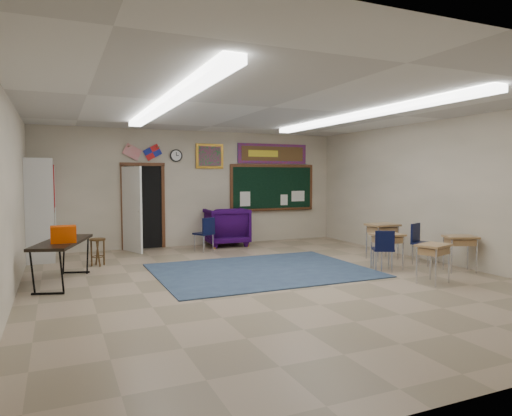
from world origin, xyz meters
name	(u,v)px	position (x,y,z in m)	size (l,w,h in m)	color
floor	(270,280)	(0.00, 0.00, 0.00)	(9.00, 9.00, 0.00)	gray
back_wall	(197,188)	(0.00, 4.50, 1.50)	(8.00, 0.04, 3.00)	beige
front_wall	(504,215)	(0.00, -4.50, 1.50)	(8.00, 0.04, 3.00)	beige
left_wall	(8,200)	(-4.00, 0.00, 1.50)	(0.04, 9.00, 3.00)	beige
right_wall	(444,192)	(4.00, 0.00, 1.50)	(0.04, 9.00, 3.00)	beige
ceiling	(270,107)	(0.00, 0.00, 3.00)	(8.00, 9.00, 0.04)	silver
area_rug	(262,270)	(0.20, 0.80, 0.01)	(4.00, 3.00, 0.02)	#334B62
fluorescent_strips	(270,111)	(0.00, 0.00, 2.94)	(3.86, 6.00, 0.10)	white
doorway	(140,207)	(-1.50, 4.35, 1.06)	(1.10, 0.89, 2.16)	black
chalkboard	(273,189)	(2.20, 4.46, 1.46)	(2.55, 0.14, 1.30)	#512C17
bulletin_board	(273,154)	(2.20, 4.47, 2.45)	(2.10, 0.05, 0.55)	red
framed_art_print	(210,156)	(0.35, 4.47, 2.35)	(0.75, 0.05, 0.65)	#95671C
wall_clock	(176,156)	(-0.55, 4.47, 2.35)	(0.32, 0.05, 0.32)	black
wall_flags	(143,150)	(-1.40, 4.44, 2.48)	(1.16, 0.06, 0.70)	red
storage_cabinet	(41,210)	(-3.71, 3.85, 1.10)	(0.59, 1.25, 2.20)	beige
wingback_armchair	(226,227)	(0.67, 4.15, 0.50)	(1.07, 1.10, 1.00)	#1E0534
student_chair_reading	(204,234)	(-0.15, 3.42, 0.42)	(0.42, 0.42, 0.83)	black
student_chair_desk_a	(383,250)	(2.34, -0.13, 0.40)	(0.40, 0.40, 0.80)	black
student_chair_desk_b	(424,244)	(3.52, 0.04, 0.42)	(0.42, 0.42, 0.84)	black
student_desk_front_left	(387,249)	(2.52, -0.04, 0.39)	(0.61, 0.48, 0.70)	#A4784C
student_desk_front_right	(382,239)	(3.15, 0.88, 0.44)	(0.66, 0.49, 0.78)	#A4784C
student_desk_back_left	(433,262)	(2.45, -1.31, 0.38)	(0.66, 0.57, 0.67)	#A4784C
student_desk_back_right	(460,252)	(3.65, -0.78, 0.38)	(0.69, 0.61, 0.69)	#A4784C
folding_table	(63,260)	(-3.32, 1.25, 0.40)	(1.08, 1.86, 1.00)	black
wooden_stool	(98,252)	(-2.65, 2.61, 0.29)	(0.32, 0.32, 0.56)	#533619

